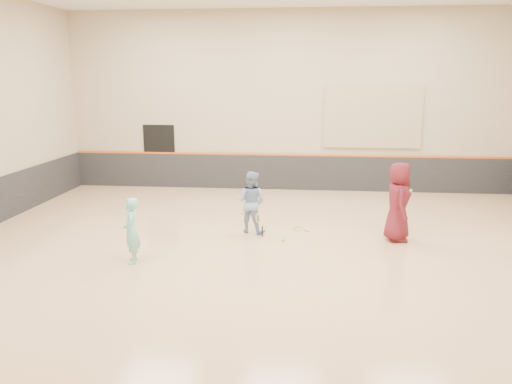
# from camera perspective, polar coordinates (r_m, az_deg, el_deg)

# --- Properties ---
(room) EXTENTS (15.04, 12.04, 6.22)m
(room) POSITION_cam_1_polar(r_m,az_deg,el_deg) (11.38, 2.47, -2.15)
(room) COLOR tan
(room) RESTS_ON ground
(wainscot_back) EXTENTS (14.90, 0.04, 1.20)m
(wainscot_back) POSITION_cam_1_polar(r_m,az_deg,el_deg) (17.25, 3.60, 2.24)
(wainscot_back) COLOR #232326
(wainscot_back) RESTS_ON floor
(accent_stripe) EXTENTS (14.90, 0.03, 0.06)m
(accent_stripe) POSITION_cam_1_polar(r_m,az_deg,el_deg) (17.14, 3.63, 4.27)
(accent_stripe) COLOR #D85914
(accent_stripe) RESTS_ON wall_back
(acoustic_panel) EXTENTS (3.20, 0.08, 2.00)m
(acoustic_panel) POSITION_cam_1_polar(r_m,az_deg,el_deg) (17.12, 13.19, 8.26)
(acoustic_panel) COLOR tan
(acoustic_panel) RESTS_ON wall_back
(doorway) EXTENTS (1.10, 0.05, 2.20)m
(doorway) POSITION_cam_1_polar(r_m,az_deg,el_deg) (17.91, -10.95, 4.04)
(doorway) COLOR black
(doorway) RESTS_ON floor
(girl) EXTENTS (0.45, 0.57, 1.38)m
(girl) POSITION_cam_1_polar(r_m,az_deg,el_deg) (10.62, -14.05, -4.31)
(girl) COLOR #79D3C9
(girl) RESTS_ON floor
(instructor) EXTENTS (0.90, 0.80, 1.55)m
(instructor) POSITION_cam_1_polar(r_m,az_deg,el_deg) (12.35, -0.54, -1.14)
(instructor) COLOR #839FCB
(instructor) RESTS_ON floor
(young_man) EXTENTS (0.60, 0.92, 1.87)m
(young_man) POSITION_cam_1_polar(r_m,az_deg,el_deg) (12.15, 15.93, -1.09)
(young_man) COLOR maroon
(young_man) RESTS_ON floor
(held_racket) EXTENTS (0.38, 0.38, 0.68)m
(held_racket) POSITION_cam_1_polar(r_m,az_deg,el_deg) (11.99, 0.75, -2.97)
(held_racket) COLOR yellow
(held_racket) RESTS_ON instructor
(spare_racket) EXTENTS (0.74, 0.74, 0.09)m
(spare_racket) POSITION_cam_1_polar(r_m,az_deg,el_deg) (12.82, 4.91, -4.04)
(spare_racket) COLOR #BECC2C
(spare_racket) RESTS_ON floor
(ball_under_racket) EXTENTS (0.07, 0.07, 0.07)m
(ball_under_racket) POSITION_cam_1_polar(r_m,az_deg,el_deg) (11.85, 3.16, -5.49)
(ball_under_racket) COLOR #C3E034
(ball_under_racket) RESTS_ON floor
(ball_in_hand) EXTENTS (0.07, 0.07, 0.07)m
(ball_in_hand) POSITION_cam_1_polar(r_m,az_deg,el_deg) (11.97, 17.28, 0.15)
(ball_in_hand) COLOR #D9EF37
(ball_in_hand) RESTS_ON young_man
(ball_beside_spare) EXTENTS (0.07, 0.07, 0.07)m
(ball_beside_spare) POSITION_cam_1_polar(r_m,az_deg,el_deg) (14.16, -1.52, -2.42)
(ball_beside_spare) COLOR #C1D832
(ball_beside_spare) RESTS_ON floor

